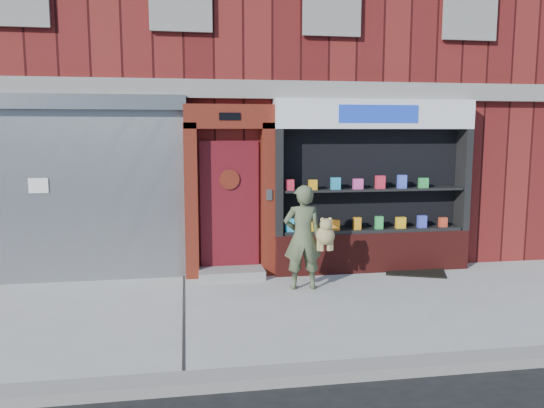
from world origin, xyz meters
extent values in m
plane|color=#9E9E99|center=(0.00, 0.00, 0.00)|extent=(80.00, 80.00, 0.00)
cube|color=gray|center=(0.00, -2.15, 0.06)|extent=(60.00, 0.30, 0.12)
cube|color=#541313|center=(0.00, 6.00, 4.00)|extent=(12.00, 8.00, 8.00)
cube|color=gray|center=(0.00, 1.92, 3.15)|extent=(12.00, 0.16, 0.30)
cube|color=gray|center=(-3.00, 1.94, 1.40)|extent=(3.00, 0.10, 2.80)
cube|color=slate|center=(-3.00, 1.88, 2.92)|extent=(3.10, 0.30, 0.24)
cube|color=white|center=(-3.80, 1.88, 1.60)|extent=(0.30, 0.01, 0.24)
cube|color=#50160D|center=(-1.40, 1.86, 1.30)|extent=(0.22, 0.28, 2.60)
cube|color=#50160D|center=(-0.10, 1.86, 1.30)|extent=(0.22, 0.28, 2.60)
cube|color=#50160D|center=(-0.75, 1.86, 2.70)|extent=(1.50, 0.28, 0.40)
cube|color=black|center=(-0.75, 1.71, 2.70)|extent=(0.35, 0.01, 0.12)
cube|color=#591017|center=(-0.75, 1.97, 1.20)|extent=(1.00, 0.06, 2.20)
cylinder|color=black|center=(-0.75, 1.93, 1.65)|extent=(0.28, 0.02, 0.28)
cylinder|color=#50160D|center=(-0.75, 1.92, 1.65)|extent=(0.34, 0.02, 0.34)
cube|color=gray|center=(-0.75, 1.70, 0.07)|extent=(1.10, 0.55, 0.15)
cube|color=slate|center=(-0.10, 1.71, 1.40)|extent=(0.10, 0.02, 0.18)
cube|color=#551714|center=(1.75, 1.80, 0.35)|extent=(3.50, 0.40, 0.70)
cube|color=black|center=(0.06, 1.80, 1.60)|extent=(0.12, 0.40, 1.80)
cube|color=black|center=(3.44, 1.80, 1.60)|extent=(0.12, 0.40, 1.80)
cube|color=black|center=(1.75, 1.99, 1.60)|extent=(3.30, 0.03, 1.80)
cube|color=black|center=(1.75, 1.80, 0.73)|extent=(3.20, 0.36, 0.06)
cube|color=black|center=(1.75, 1.80, 1.45)|extent=(3.20, 0.36, 0.04)
cube|color=white|center=(1.75, 1.80, 2.75)|extent=(3.50, 0.40, 0.50)
cube|color=#193ABC|center=(1.75, 1.59, 2.75)|extent=(1.40, 0.01, 0.30)
cube|color=#29A5CF|center=(0.25, 1.72, 0.87)|extent=(0.15, 0.09, 0.23)
cube|color=gold|center=(0.65, 1.72, 0.85)|extent=(0.14, 0.09, 0.19)
cube|color=orange|center=(1.05, 1.72, 0.85)|extent=(0.16, 0.09, 0.18)
cube|color=orange|center=(1.45, 1.72, 0.87)|extent=(0.12, 0.09, 0.21)
cube|color=green|center=(1.85, 1.72, 0.87)|extent=(0.13, 0.09, 0.22)
cube|color=yellow|center=(2.25, 1.72, 0.86)|extent=(0.17, 0.09, 0.20)
cube|color=blue|center=(2.65, 1.72, 0.87)|extent=(0.15, 0.09, 0.22)
cube|color=red|center=(3.05, 1.72, 0.85)|extent=(0.14, 0.09, 0.17)
cube|color=red|center=(0.25, 1.72, 1.56)|extent=(0.14, 0.09, 0.18)
cube|color=orange|center=(0.65, 1.72, 1.56)|extent=(0.14, 0.09, 0.17)
cube|color=teal|center=(1.05, 1.72, 1.57)|extent=(0.16, 0.09, 0.21)
cube|color=#D84896|center=(1.45, 1.72, 1.56)|extent=(0.17, 0.09, 0.18)
cube|color=red|center=(1.85, 1.72, 1.58)|extent=(0.16, 0.09, 0.23)
cube|color=#435BE6|center=(2.25, 1.72, 1.59)|extent=(0.15, 0.09, 0.23)
cube|color=green|center=(2.65, 1.72, 1.56)|extent=(0.16, 0.09, 0.18)
imported|color=#4D593A|center=(0.30, 0.90, 0.82)|extent=(0.62, 0.43, 1.64)
sphere|color=#96824B|center=(0.65, 0.87, 0.85)|extent=(0.30, 0.30, 0.30)
sphere|color=#96824B|center=(0.65, 0.82, 1.02)|extent=(0.20, 0.20, 0.20)
sphere|color=#96824B|center=(0.59, 0.82, 1.10)|extent=(0.07, 0.07, 0.07)
sphere|color=#96824B|center=(0.71, 0.82, 1.10)|extent=(0.07, 0.07, 0.07)
cylinder|color=#96824B|center=(0.55, 0.87, 0.70)|extent=(0.07, 0.07, 0.18)
cylinder|color=#96824B|center=(0.75, 0.87, 0.70)|extent=(0.07, 0.07, 0.18)
cylinder|color=#96824B|center=(0.59, 0.85, 0.70)|extent=(0.07, 0.07, 0.18)
cylinder|color=#96824B|center=(0.71, 0.85, 0.70)|extent=(0.07, 0.07, 0.18)
cube|color=black|center=(2.47, 1.55, 0.01)|extent=(1.19, 1.02, 0.03)
camera|label=1|loc=(-1.49, -7.01, 2.45)|focal=35.00mm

